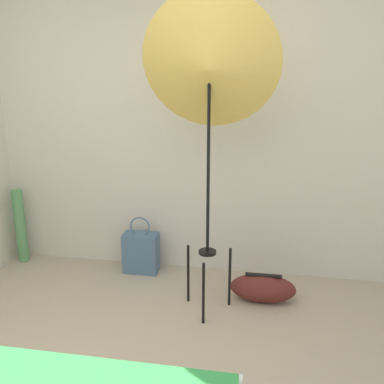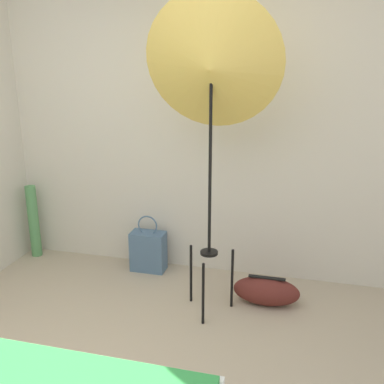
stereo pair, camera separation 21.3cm
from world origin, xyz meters
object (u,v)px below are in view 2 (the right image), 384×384
at_px(paper_roll, 34,221).
at_px(photo_umbrella, 211,68).
at_px(tote_bag, 148,251).
at_px(duffel_bag, 266,291).

bearing_deg(paper_roll, photo_umbrella, -16.68).
relative_size(tote_bag, paper_roll, 0.74).
bearing_deg(duffel_bag, photo_umbrella, -154.91).
bearing_deg(tote_bag, paper_roll, 178.84).
bearing_deg(photo_umbrella, tote_bag, 141.88).
height_order(photo_umbrella, duffel_bag, photo_umbrella).
xyz_separation_m(photo_umbrella, paper_roll, (-1.76, 0.53, -1.39)).
bearing_deg(paper_roll, tote_bag, -1.16).
bearing_deg(tote_bag, duffel_bag, -16.90).
distance_m(tote_bag, duffel_bag, 1.10).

